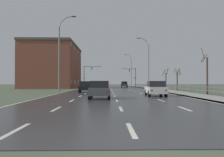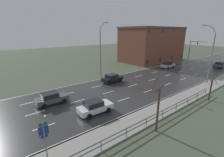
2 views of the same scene
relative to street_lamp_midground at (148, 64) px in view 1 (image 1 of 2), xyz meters
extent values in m
cube|color=#4C5642|center=(-7.45, 7.27, -5.17)|extent=(160.00, 160.00, 0.12)
cube|color=#303033|center=(-7.45, 19.27, -5.10)|extent=(14.00, 120.00, 0.02)
cube|color=beige|center=(-10.95, -38.73, -5.08)|extent=(0.16, 2.20, 0.01)
cube|color=beige|center=(-10.95, -33.33, -5.08)|extent=(0.16, 2.20, 0.01)
cube|color=beige|center=(-10.95, -27.93, -5.08)|extent=(0.16, 2.20, 0.01)
cube|color=beige|center=(-10.95, -22.53, -5.08)|extent=(0.16, 2.20, 0.01)
cube|color=beige|center=(-10.95, -17.13, -5.08)|extent=(0.16, 2.20, 0.01)
cube|color=beige|center=(-10.95, -11.73, -5.08)|extent=(0.16, 2.20, 0.01)
cube|color=beige|center=(-10.95, -6.33, -5.08)|extent=(0.16, 2.20, 0.01)
cube|color=beige|center=(-10.95, -0.93, -5.08)|extent=(0.16, 2.20, 0.01)
cube|color=beige|center=(-10.95, 4.47, -5.08)|extent=(0.16, 2.20, 0.01)
cube|color=beige|center=(-10.95, 9.87, -5.08)|extent=(0.16, 2.20, 0.01)
cube|color=beige|center=(-10.95, 15.27, -5.08)|extent=(0.16, 2.20, 0.01)
cube|color=beige|center=(-10.95, 20.67, -5.08)|extent=(0.16, 2.20, 0.01)
cube|color=beige|center=(-10.95, 26.07, -5.08)|extent=(0.16, 2.20, 0.01)
cube|color=beige|center=(-10.95, 31.47, -5.08)|extent=(0.16, 2.20, 0.01)
cube|color=beige|center=(-10.95, 36.87, -5.08)|extent=(0.16, 2.20, 0.01)
cube|color=beige|center=(-10.95, 42.27, -5.08)|extent=(0.16, 2.20, 0.01)
cube|color=beige|center=(-10.95, 47.67, -5.08)|extent=(0.16, 2.20, 0.01)
cube|color=beige|center=(-10.95, 53.07, -5.08)|extent=(0.16, 2.20, 0.01)
cube|color=beige|center=(-10.95, 58.47, -5.08)|extent=(0.16, 2.20, 0.01)
cube|color=beige|center=(-10.95, 63.87, -5.08)|extent=(0.16, 2.20, 0.01)
cube|color=beige|center=(-10.95, 69.27, -5.08)|extent=(0.16, 2.20, 0.01)
cube|color=beige|center=(-10.95, 74.67, -5.08)|extent=(0.16, 2.20, 0.01)
cube|color=beige|center=(-7.45, -38.73, -5.08)|extent=(0.16, 2.20, 0.01)
cube|color=beige|center=(-7.45, -33.33, -5.08)|extent=(0.16, 2.20, 0.01)
cube|color=beige|center=(-7.45, -27.93, -5.08)|extent=(0.16, 2.20, 0.01)
cube|color=beige|center=(-7.45, -22.53, -5.08)|extent=(0.16, 2.20, 0.01)
cube|color=beige|center=(-7.45, -17.13, -5.08)|extent=(0.16, 2.20, 0.01)
cube|color=beige|center=(-7.45, -11.73, -5.08)|extent=(0.16, 2.20, 0.01)
cube|color=beige|center=(-7.45, -6.33, -5.08)|extent=(0.16, 2.20, 0.01)
cube|color=beige|center=(-7.45, -0.93, -5.08)|extent=(0.16, 2.20, 0.01)
cube|color=beige|center=(-7.45, 4.47, -5.08)|extent=(0.16, 2.20, 0.01)
cube|color=beige|center=(-7.45, 9.87, -5.08)|extent=(0.16, 2.20, 0.01)
cube|color=beige|center=(-7.45, 15.27, -5.08)|extent=(0.16, 2.20, 0.01)
cube|color=beige|center=(-7.45, 20.67, -5.08)|extent=(0.16, 2.20, 0.01)
cube|color=beige|center=(-7.45, 26.07, -5.08)|extent=(0.16, 2.20, 0.01)
cube|color=beige|center=(-7.45, 31.47, -5.08)|extent=(0.16, 2.20, 0.01)
cube|color=beige|center=(-7.45, 36.87, -5.08)|extent=(0.16, 2.20, 0.01)
cube|color=beige|center=(-7.45, 42.27, -5.08)|extent=(0.16, 2.20, 0.01)
cube|color=beige|center=(-7.45, 47.67, -5.08)|extent=(0.16, 2.20, 0.01)
cube|color=beige|center=(-7.45, 53.07, -5.08)|extent=(0.16, 2.20, 0.01)
cube|color=beige|center=(-7.45, 58.47, -5.08)|extent=(0.16, 2.20, 0.01)
cube|color=beige|center=(-7.45, 63.87, -5.08)|extent=(0.16, 2.20, 0.01)
cube|color=beige|center=(-7.45, 69.27, -5.08)|extent=(0.16, 2.20, 0.01)
cube|color=beige|center=(-7.45, 74.67, -5.08)|extent=(0.16, 2.20, 0.01)
cube|color=beige|center=(-3.95, -33.33, -5.08)|extent=(0.16, 2.20, 0.01)
cube|color=beige|center=(-3.95, -27.93, -5.08)|extent=(0.16, 2.20, 0.01)
cube|color=beige|center=(-3.95, -22.53, -5.08)|extent=(0.16, 2.20, 0.01)
cube|color=beige|center=(-3.95, -17.13, -5.08)|extent=(0.16, 2.20, 0.01)
cube|color=beige|center=(-3.95, -11.73, -5.08)|extent=(0.16, 2.20, 0.01)
cube|color=beige|center=(-3.95, -6.33, -5.08)|extent=(0.16, 2.20, 0.01)
cube|color=beige|center=(-3.95, -0.93, -5.08)|extent=(0.16, 2.20, 0.01)
cube|color=beige|center=(-3.95, 4.47, -5.08)|extent=(0.16, 2.20, 0.01)
cube|color=beige|center=(-3.95, 9.87, -5.08)|extent=(0.16, 2.20, 0.01)
cube|color=beige|center=(-3.95, 15.27, -5.08)|extent=(0.16, 2.20, 0.01)
cube|color=beige|center=(-3.95, 20.67, -5.08)|extent=(0.16, 2.20, 0.01)
cube|color=beige|center=(-3.95, 26.07, -5.08)|extent=(0.16, 2.20, 0.01)
cube|color=beige|center=(-3.95, 31.47, -5.08)|extent=(0.16, 2.20, 0.01)
cube|color=beige|center=(-3.95, 36.87, -5.08)|extent=(0.16, 2.20, 0.01)
cube|color=beige|center=(-3.95, 42.27, -5.08)|extent=(0.16, 2.20, 0.01)
cube|color=beige|center=(-3.95, 47.67, -5.08)|extent=(0.16, 2.20, 0.01)
cube|color=beige|center=(-3.95, 53.07, -5.08)|extent=(0.16, 2.20, 0.01)
cube|color=beige|center=(-3.95, 58.47, -5.08)|extent=(0.16, 2.20, 0.01)
cube|color=beige|center=(-3.95, 63.87, -5.08)|extent=(0.16, 2.20, 0.01)
cube|color=beige|center=(-3.95, 69.27, -5.08)|extent=(0.16, 2.20, 0.01)
cube|color=beige|center=(-3.95, 74.67, -5.08)|extent=(0.16, 2.20, 0.01)
cube|color=beige|center=(-0.60, 19.27, -5.08)|extent=(0.16, 120.00, 0.01)
cube|color=beige|center=(-14.30, 19.27, -5.08)|extent=(0.16, 120.00, 0.01)
cube|color=gray|center=(1.05, 19.27, -5.05)|extent=(3.00, 120.00, 0.12)
cube|color=slate|center=(-0.37, 19.27, -5.05)|extent=(0.16, 120.00, 0.12)
cube|color=#515459|center=(2.40, -19.81, -4.16)|extent=(0.06, 27.43, 0.08)
cube|color=#515459|center=(2.40, -19.81, -4.56)|extent=(0.06, 27.43, 0.08)
cylinder|color=#515459|center=(2.40, -25.30, -4.61)|extent=(0.07, 0.07, 1.00)
cylinder|color=#515459|center=(2.40, -22.55, -4.61)|extent=(0.07, 0.07, 1.00)
cylinder|color=#515459|center=(2.40, -19.81, -4.61)|extent=(0.07, 0.07, 1.00)
cylinder|color=#515459|center=(2.40, -17.07, -4.61)|extent=(0.07, 0.07, 1.00)
cylinder|color=#515459|center=(2.40, -14.32, -4.61)|extent=(0.07, 0.07, 1.00)
cylinder|color=#515459|center=(2.40, -11.58, -4.61)|extent=(0.07, 0.07, 1.00)
cylinder|color=#515459|center=(2.40, -8.84, -4.61)|extent=(0.07, 0.07, 1.00)
cylinder|color=#515459|center=(2.40, -6.09, -4.61)|extent=(0.07, 0.07, 1.00)
cylinder|color=slate|center=(0.15, 0.00, -0.69)|extent=(0.20, 0.20, 8.84)
cylinder|color=slate|center=(-0.04, 0.00, 4.16)|extent=(0.49, 0.11, 0.88)
cylinder|color=slate|center=(-0.61, 0.00, 4.84)|extent=(0.82, 0.11, 0.62)
cylinder|color=slate|center=(-1.45, 0.00, 5.18)|extent=(0.93, 0.11, 0.27)
cube|color=#333335|center=(-1.90, 0.00, 5.21)|extent=(0.56, 0.24, 0.12)
cylinder|color=slate|center=(0.15, 33.56, -0.34)|extent=(0.20, 0.20, 9.53)
cylinder|color=slate|center=(-0.04, 33.56, 4.85)|extent=(0.49, 0.11, 0.89)
cylinder|color=slate|center=(-0.62, 33.56, 5.54)|extent=(0.83, 0.11, 0.62)
cylinder|color=slate|center=(-1.46, 33.56, 5.89)|extent=(0.94, 0.11, 0.27)
cube|color=#333335|center=(-1.92, 33.56, 5.92)|extent=(0.56, 0.24, 0.12)
cylinder|color=slate|center=(-15.05, -13.42, -0.46)|extent=(0.20, 0.20, 9.29)
cylinder|color=slate|center=(-14.85, -13.42, 4.61)|extent=(0.50, 0.11, 0.89)
cylinder|color=slate|center=(-14.27, -13.42, 5.30)|extent=(0.83, 0.11, 0.63)
cylinder|color=slate|center=(-13.42, -13.42, 5.65)|extent=(0.94, 0.11, 0.27)
cube|color=#333335|center=(-12.96, -13.42, 5.68)|extent=(0.56, 0.24, 0.12)
cylinder|color=#38383A|center=(0.45, 23.62, -2.25)|extent=(0.18, 0.18, 5.71)
cylinder|color=#38383A|center=(-1.66, 23.62, 0.35)|extent=(4.23, 0.12, 0.12)
cube|color=black|center=(-1.45, 23.62, -0.20)|extent=(0.20, 0.28, 0.80)
sphere|color=#2D2D2D|center=(-1.45, 23.47, 0.06)|extent=(0.14, 0.14, 0.14)
sphere|color=#2D2D2D|center=(-1.45, 23.47, -0.20)|extent=(0.14, 0.14, 0.14)
sphere|color=green|center=(-1.45, 23.47, -0.46)|extent=(0.14, 0.14, 0.14)
cube|color=black|center=(0.23, 23.57, -2.51)|extent=(0.18, 0.12, 0.32)
cylinder|color=#38383A|center=(-15.35, 23.58, -1.93)|extent=(0.18, 0.18, 6.35)
cylinder|color=#38383A|center=(-12.71, 23.58, 1.00)|extent=(5.28, 0.12, 0.12)
cube|color=black|center=(-12.97, 23.58, 0.45)|extent=(0.20, 0.28, 0.80)
sphere|color=#2D2D2D|center=(-12.97, 23.43, 0.71)|extent=(0.14, 0.14, 0.14)
sphere|color=#2D2D2D|center=(-12.97, 23.43, 0.45)|extent=(0.14, 0.14, 0.14)
sphere|color=green|center=(-12.97, 23.43, 0.19)|extent=(0.14, 0.14, 0.14)
cube|color=black|center=(-15.13, 23.53, -2.51)|extent=(0.18, 0.12, 0.32)
cube|color=silver|center=(-3.20, -22.27, -4.46)|extent=(1.94, 4.17, 0.64)
cube|color=black|center=(-3.22, -22.52, -3.84)|extent=(1.65, 2.07, 0.60)
cube|color=slate|center=(-3.17, -21.57, -3.86)|extent=(1.41, 0.14, 0.51)
cylinder|color=black|center=(-2.34, -21.03, -4.78)|extent=(0.25, 0.67, 0.66)
cylinder|color=black|center=(-3.96, -20.96, -4.78)|extent=(0.25, 0.67, 0.66)
cylinder|color=black|center=(-2.45, -23.57, -4.78)|extent=(0.25, 0.67, 0.66)
cylinder|color=black|center=(-4.07, -23.50, -4.78)|extent=(0.25, 0.67, 0.66)
cube|color=red|center=(-3.95, -24.27, -4.46)|extent=(0.16, 0.05, 0.14)
cube|color=red|center=(-2.64, -24.32, -4.46)|extent=(0.16, 0.05, 0.14)
cube|color=black|center=(-11.27, -13.35, -4.46)|extent=(1.94, 4.18, 0.64)
cube|color=black|center=(-11.26, -13.60, -3.84)|extent=(1.65, 2.07, 0.60)
cube|color=slate|center=(-11.30, -12.65, -3.86)|extent=(1.41, 0.14, 0.51)
cylinder|color=black|center=(-10.52, -12.04, -4.78)|extent=(0.25, 0.67, 0.66)
cylinder|color=black|center=(-12.13, -12.12, -4.78)|extent=(0.25, 0.67, 0.66)
cylinder|color=black|center=(-10.40, -14.58, -4.78)|extent=(0.25, 0.67, 0.66)
cylinder|color=black|center=(-12.02, -14.65, -4.78)|extent=(0.25, 0.67, 0.66)
cube|color=red|center=(-11.84, -15.41, -4.46)|extent=(0.16, 0.05, 0.14)
cube|color=red|center=(-10.52, -15.35, -4.46)|extent=(0.16, 0.05, 0.14)
cube|color=#474C51|center=(-8.86, -25.46, -4.46)|extent=(1.77, 4.11, 0.64)
cube|color=black|center=(-8.86, -25.71, -3.84)|extent=(1.57, 2.01, 0.60)
cube|color=slate|center=(-8.85, -24.76, -3.86)|extent=(1.40, 0.08, 0.51)
cylinder|color=black|center=(-8.04, -24.20, -4.78)|extent=(0.22, 0.66, 0.66)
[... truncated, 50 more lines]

